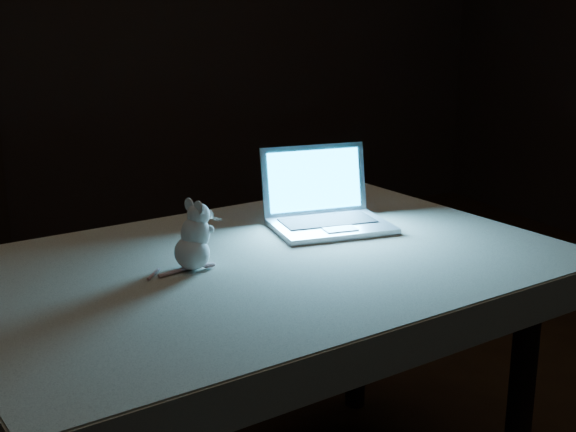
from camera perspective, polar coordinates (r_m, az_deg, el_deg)
name	(u,v)px	position (r m, az deg, el deg)	size (l,w,h in m)	color
table	(265,396)	(1.87, -1.68, -13.22)	(1.25, 0.81, 0.67)	black
tablecloth	(279,269)	(1.79, -0.67, -3.97)	(1.34, 0.89, 0.09)	beige
laptop	(332,192)	(1.93, 3.26, 1.82)	(0.29, 0.25, 0.20)	#BAB9BF
plush_mouse	(191,235)	(1.66, -7.17, -1.44)	(0.11, 0.11, 0.15)	white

